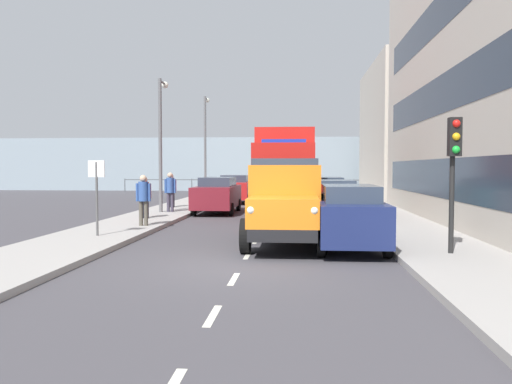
{
  "coord_description": "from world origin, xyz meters",
  "views": [
    {
      "loc": [
        -1.24,
        11.16,
        2.19
      ],
      "look_at": [
        0.37,
        -8.46,
        1.24
      ],
      "focal_mm": 35.71,
      "sensor_mm": 36.0,
      "label": 1
    }
  ],
  "objects_px": {
    "lorry_cargo_red": "(286,170)",
    "car_red_oppositeside_1": "(235,189)",
    "lamp_post_far": "(206,138)",
    "pedestrian_in_dark_coat": "(171,188)",
    "lamp_post_promenade": "(161,132)",
    "car_teal_kerbside_2": "(326,194)",
    "pedestrian_strolling": "(143,196)",
    "pedestrian_with_bag": "(170,189)",
    "car_navy_kerbside_near": "(349,216)",
    "truck_vintage_orange": "(285,204)",
    "traffic_light_near": "(454,155)",
    "car_silver_kerbside_1": "(334,202)",
    "street_sign": "(97,184)",
    "pedestrian_couple_b": "(145,194)",
    "car_maroon_oppositeside_0": "(217,194)"
  },
  "relations": [
    {
      "from": "lorry_cargo_red",
      "to": "lamp_post_promenade",
      "type": "height_order",
      "value": "lamp_post_promenade"
    },
    {
      "from": "car_silver_kerbside_1",
      "to": "pedestrian_in_dark_coat",
      "type": "xyz_separation_m",
      "value": [
        7.82,
        -6.27,
        0.26
      ]
    },
    {
      "from": "street_sign",
      "to": "car_silver_kerbside_1",
      "type": "bearing_deg",
      "value": -148.01
    },
    {
      "from": "car_navy_kerbside_near",
      "to": "pedestrian_strolling",
      "type": "distance_m",
      "value": 7.66
    },
    {
      "from": "pedestrian_strolling",
      "to": "traffic_light_near",
      "type": "relative_size",
      "value": 0.56
    },
    {
      "from": "pedestrian_couple_b",
      "to": "lamp_post_promenade",
      "type": "relative_size",
      "value": 0.27
    },
    {
      "from": "car_navy_kerbside_near",
      "to": "car_teal_kerbside_2",
      "type": "xyz_separation_m",
      "value": [
        0.0,
        -11.09,
        0.0
      ]
    },
    {
      "from": "pedestrian_couple_b",
      "to": "traffic_light_near",
      "type": "bearing_deg",
      "value": 141.99
    },
    {
      "from": "car_teal_kerbside_2",
      "to": "car_navy_kerbside_near",
      "type": "bearing_deg",
      "value": 90.0
    },
    {
      "from": "truck_vintage_orange",
      "to": "pedestrian_couple_b",
      "type": "xyz_separation_m",
      "value": [
        5.76,
        -5.81,
        -0.05
      ]
    },
    {
      "from": "lorry_cargo_red",
      "to": "car_red_oppositeside_1",
      "type": "bearing_deg",
      "value": -67.48
    },
    {
      "from": "car_silver_kerbside_1",
      "to": "pedestrian_with_bag",
      "type": "height_order",
      "value": "pedestrian_with_bag"
    },
    {
      "from": "car_teal_kerbside_2",
      "to": "pedestrian_with_bag",
      "type": "relative_size",
      "value": 2.31
    },
    {
      "from": "car_navy_kerbside_near",
      "to": "lamp_post_promenade",
      "type": "relative_size",
      "value": 0.72
    },
    {
      "from": "lorry_cargo_red",
      "to": "lamp_post_far",
      "type": "distance_m",
      "value": 13.17
    },
    {
      "from": "pedestrian_in_dark_coat",
      "to": "lamp_post_promenade",
      "type": "distance_m",
      "value": 3.67
    },
    {
      "from": "pedestrian_couple_b",
      "to": "traffic_light_near",
      "type": "height_order",
      "value": "traffic_light_near"
    },
    {
      "from": "car_silver_kerbside_1",
      "to": "pedestrian_couple_b",
      "type": "relative_size",
      "value": 2.37
    },
    {
      "from": "lorry_cargo_red",
      "to": "car_maroon_oppositeside_0",
      "type": "height_order",
      "value": "lorry_cargo_red"
    },
    {
      "from": "car_teal_kerbside_2",
      "to": "pedestrian_in_dark_coat",
      "type": "bearing_deg",
      "value": -5.26
    },
    {
      "from": "car_teal_kerbside_2",
      "to": "lamp_post_promenade",
      "type": "bearing_deg",
      "value": 13.41
    },
    {
      "from": "car_navy_kerbside_near",
      "to": "car_silver_kerbside_1",
      "type": "xyz_separation_m",
      "value": [
        -0.0,
        -5.54,
        -0.0
      ]
    },
    {
      "from": "car_silver_kerbside_1",
      "to": "pedestrian_with_bag",
      "type": "relative_size",
      "value": 2.19
    },
    {
      "from": "car_silver_kerbside_1",
      "to": "pedestrian_in_dark_coat",
      "type": "relative_size",
      "value": 2.32
    },
    {
      "from": "car_red_oppositeside_1",
      "to": "lorry_cargo_red",
      "type": "bearing_deg",
      "value": 112.52
    },
    {
      "from": "car_navy_kerbside_near",
      "to": "lamp_post_far",
      "type": "relative_size",
      "value": 0.64
    },
    {
      "from": "pedestrian_strolling",
      "to": "lorry_cargo_red",
      "type": "bearing_deg",
      "value": -130.41
    },
    {
      "from": "car_red_oppositeside_1",
      "to": "pedestrian_strolling",
      "type": "xyz_separation_m",
      "value": [
        1.54,
        13.6,
        0.3
      ]
    },
    {
      "from": "truck_vintage_orange",
      "to": "traffic_light_near",
      "type": "bearing_deg",
      "value": 155.58
    },
    {
      "from": "car_silver_kerbside_1",
      "to": "traffic_light_near",
      "type": "height_order",
      "value": "traffic_light_near"
    },
    {
      "from": "car_teal_kerbside_2",
      "to": "lamp_post_promenade",
      "type": "distance_m",
      "value": 8.37
    },
    {
      "from": "pedestrian_with_bag",
      "to": "lamp_post_far",
      "type": "bearing_deg",
      "value": -87.55
    },
    {
      "from": "truck_vintage_orange",
      "to": "lamp_post_far",
      "type": "xyz_separation_m",
      "value": [
        5.99,
        -20.58,
        3.05
      ]
    },
    {
      "from": "lorry_cargo_red",
      "to": "car_navy_kerbside_near",
      "type": "height_order",
      "value": "lorry_cargo_red"
    },
    {
      "from": "pedestrian_couple_b",
      "to": "lamp_post_far",
      "type": "distance_m",
      "value": 15.1
    },
    {
      "from": "truck_vintage_orange",
      "to": "lamp_post_promenade",
      "type": "height_order",
      "value": "lamp_post_promenade"
    },
    {
      "from": "lamp_post_promenade",
      "to": "lamp_post_far",
      "type": "relative_size",
      "value": 0.88
    },
    {
      "from": "truck_vintage_orange",
      "to": "lamp_post_promenade",
      "type": "distance_m",
      "value": 11.03
    },
    {
      "from": "lorry_cargo_red",
      "to": "car_red_oppositeside_1",
      "type": "xyz_separation_m",
      "value": [
        3.29,
        -7.93,
        -1.18
      ]
    },
    {
      "from": "car_teal_kerbside_2",
      "to": "street_sign",
      "type": "distance_m",
      "value": 12.54
    },
    {
      "from": "pedestrian_strolling",
      "to": "pedestrian_in_dark_coat",
      "type": "relative_size",
      "value": 1.04
    },
    {
      "from": "lorry_cargo_red",
      "to": "car_maroon_oppositeside_0",
      "type": "bearing_deg",
      "value": -18.12
    },
    {
      "from": "car_silver_kerbside_1",
      "to": "car_navy_kerbside_near",
      "type": "bearing_deg",
      "value": 90.0
    },
    {
      "from": "street_sign",
      "to": "traffic_light_near",
      "type": "bearing_deg",
      "value": 165.83
    },
    {
      "from": "traffic_light_near",
      "to": "street_sign",
      "type": "xyz_separation_m",
      "value": [
        9.62,
        -2.43,
        -0.79
      ]
    },
    {
      "from": "lamp_post_far",
      "to": "pedestrian_in_dark_coat",
      "type": "bearing_deg",
      "value": 89.28
    },
    {
      "from": "car_red_oppositeside_1",
      "to": "lamp_post_far",
      "type": "distance_m",
      "value": 5.57
    },
    {
      "from": "pedestrian_with_bag",
      "to": "lamp_post_far",
      "type": "height_order",
      "value": "lamp_post_far"
    },
    {
      "from": "car_navy_kerbside_near",
      "to": "car_teal_kerbside_2",
      "type": "distance_m",
      "value": 11.09
    },
    {
      "from": "car_silver_kerbside_1",
      "to": "pedestrian_with_bag",
      "type": "bearing_deg",
      "value": -26.53
    }
  ]
}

